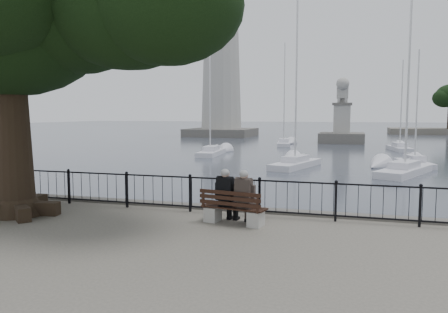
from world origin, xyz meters
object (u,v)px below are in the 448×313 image
at_px(lighthouse, 221,54).
at_px(lion_monument, 342,127).
at_px(tree, 37,2).
at_px(person_right, 246,199).
at_px(bench, 233,212).
at_px(person_left, 227,198).

relative_size(lighthouse, lion_monument, 3.82).
bearing_deg(tree, person_right, 5.84).
relative_size(person_right, tree, 0.13).
height_order(person_right, lion_monument, lion_monument).
distance_m(bench, lighthouse, 64.50).
xyz_separation_m(bench, lighthouse, (-18.54, 60.52, 12.38)).
bearing_deg(bench, person_right, 7.04).
xyz_separation_m(person_right, tree, (-5.51, -0.56, 5.04)).
relative_size(bench, lion_monument, 0.20).
xyz_separation_m(bench, tree, (-5.19, -0.52, 5.38)).
xyz_separation_m(person_left, lion_monument, (1.65, 48.33, 0.46)).
relative_size(person_right, lion_monument, 0.16).
height_order(person_left, person_right, same).
distance_m(person_left, lion_monument, 48.36).
bearing_deg(person_right, bench, -172.96).
height_order(person_left, lion_monument, lion_monument).
bearing_deg(bench, person_left, 144.89).
height_order(bench, person_right, person_right).
distance_m(person_right, lion_monument, 48.44).
bearing_deg(tree, bench, 5.77).
distance_m(lighthouse, lion_monument, 26.07).
distance_m(tree, lion_monument, 49.65).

